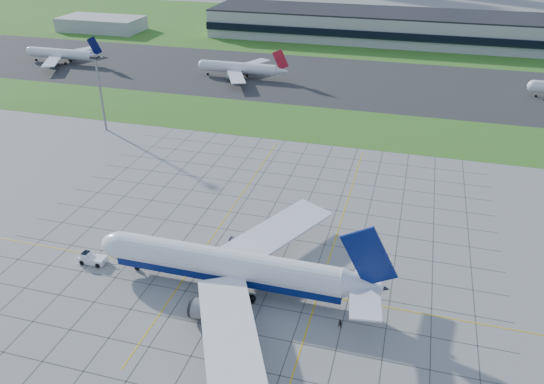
# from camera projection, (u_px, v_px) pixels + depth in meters

# --- Properties ---
(ground) EXTENTS (1400.00, 1400.00, 0.00)m
(ground) POSITION_uv_depth(u_px,v_px,m) (236.00, 274.00, 111.98)
(ground) COLOR gray
(ground) RESTS_ON ground
(grass_median) EXTENTS (700.00, 35.00, 0.04)m
(grass_median) POSITION_uv_depth(u_px,v_px,m) (319.00, 124.00, 188.06)
(grass_median) COLOR #3B6B1E
(grass_median) RESTS_ON ground
(asphalt_taxiway) EXTENTS (700.00, 75.00, 0.04)m
(asphalt_taxiway) POSITION_uv_depth(u_px,v_px,m) (343.00, 81.00, 234.56)
(asphalt_taxiway) COLOR #383838
(asphalt_taxiway) RESTS_ON ground
(grass_far) EXTENTS (700.00, 145.00, 0.04)m
(grass_far) POSITION_uv_depth(u_px,v_px,m) (371.00, 30.00, 327.56)
(grass_far) COLOR #3B6B1E
(grass_far) RESTS_ON ground
(apron_markings) EXTENTS (120.00, 130.00, 0.03)m
(apron_markings) POSITION_uv_depth(u_px,v_px,m) (254.00, 246.00, 121.25)
(apron_markings) COLOR #474744
(apron_markings) RESTS_ON ground
(terminal) EXTENTS (260.00, 43.00, 15.80)m
(terminal) POSITION_uv_depth(u_px,v_px,m) (440.00, 29.00, 293.05)
(terminal) COLOR #B7B7B2
(terminal) RESTS_ON ground
(service_block) EXTENTS (50.00, 25.00, 8.00)m
(service_block) POSITION_uv_depth(u_px,v_px,m) (102.00, 24.00, 325.58)
(service_block) COLOR #B7B7B2
(service_block) RESTS_ON ground
(light_mast) EXTENTS (2.50, 2.50, 25.60)m
(light_mast) POSITION_uv_depth(u_px,v_px,m) (99.00, 84.00, 175.81)
(light_mast) COLOR gray
(light_mast) RESTS_ON ground
(airliner) EXTENTS (61.12, 61.99, 19.25)m
(airliner) POSITION_uv_depth(u_px,v_px,m) (230.00, 266.00, 105.73)
(airliner) COLOR white
(airliner) RESTS_ON ground
(pushback_tug) EXTENTS (8.53, 3.02, 2.38)m
(pushback_tug) POSITION_uv_depth(u_px,v_px,m) (92.00, 258.00, 115.13)
(pushback_tug) COLOR white
(pushback_tug) RESTS_ON ground
(crew_near) EXTENTS (0.72, 0.70, 1.67)m
(crew_near) POSITION_uv_depth(u_px,v_px,m) (95.00, 257.00, 116.15)
(crew_near) COLOR black
(crew_near) RESTS_ON ground
(crew_far) EXTENTS (1.05, 1.00, 1.71)m
(crew_far) POSITION_uv_depth(u_px,v_px,m) (340.00, 324.00, 97.52)
(crew_far) COLOR black
(crew_far) RESTS_ON ground
(distant_jet_0) EXTENTS (40.30, 42.66, 14.08)m
(distant_jet_0) POSITION_uv_depth(u_px,v_px,m) (62.00, 54.00, 258.46)
(distant_jet_0) COLOR white
(distant_jet_0) RESTS_ON ground
(distant_jet_1) EXTENTS (40.04, 42.66, 14.08)m
(distant_jet_1) POSITION_uv_depth(u_px,v_px,m) (240.00, 68.00, 236.36)
(distant_jet_1) COLOR white
(distant_jet_1) RESTS_ON ground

